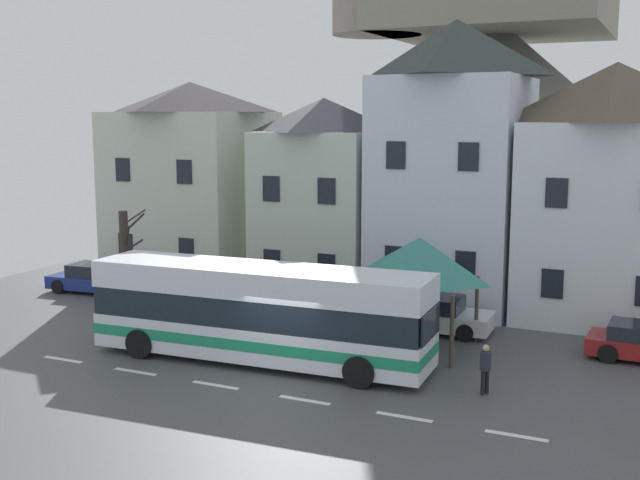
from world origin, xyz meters
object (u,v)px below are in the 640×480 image
hilltop_castle (491,113)px  parked_car_03 (96,278)px  townhouse_00 (192,181)px  transit_bus (259,314)px  bare_tree_00 (125,263)px  townhouse_01 (323,197)px  parked_car_01 (232,293)px  bus_shelter (419,260)px  townhouse_02 (453,164)px  townhouse_03 (611,194)px  public_bench (398,313)px  parked_car_02 (429,314)px  pedestrian_00 (485,365)px  pedestrian_01 (398,334)px

hilltop_castle → parked_car_03: hilltop_castle is taller
townhouse_00 → transit_bus: size_ratio=0.84×
transit_bus → bare_tree_00: (-7.72, 2.81, 0.62)m
townhouse_01 → parked_car_01: 6.25m
townhouse_00 → bus_shelter: size_ratio=2.48×
bare_tree_00 → parked_car_01: bearing=44.2°
bus_shelter → townhouse_02: bearing=96.8°
parked_car_03 → townhouse_01: bearing=-160.4°
townhouse_03 → public_bench: townhouse_03 is taller
townhouse_02 → bare_tree_00: townhouse_02 is taller
parked_car_01 → public_bench: size_ratio=2.55×
parked_car_02 → public_bench: bearing=168.6°
pedestrian_00 → pedestrian_01: (-3.47, 2.25, -0.07)m
transit_bus → pedestrian_00: (7.48, 0.07, -0.73)m
pedestrian_01 → parked_car_03: bearing=167.4°
townhouse_03 → parked_car_02: size_ratio=2.19×
townhouse_00 → parked_car_02: bearing=-19.3°
parked_car_03 → pedestrian_00: size_ratio=2.90×
townhouse_02 → parked_car_02: size_ratio=2.61×
townhouse_03 → hilltop_castle: hilltop_castle is taller
bus_shelter → parked_car_02: bearing=97.4°
townhouse_00 → townhouse_02: (13.32, 0.07, 1.16)m
public_bench → transit_bus: bearing=-113.0°
hilltop_castle → townhouse_03: bearing=-65.1°
transit_bus → pedestrian_00: size_ratio=7.75×
parked_car_01 → parked_car_03: parked_car_01 is taller
townhouse_02 → bare_tree_00: size_ratio=2.69×
parked_car_03 → public_bench: size_ratio=2.53×
townhouse_03 → transit_bus: 14.88m
townhouse_02 → parked_car_02: bearing=-83.4°
pedestrian_00 → hilltop_castle: bearing=102.9°
bus_shelter → public_bench: size_ratio=2.28×
parked_car_01 → parked_car_02: size_ratio=0.95×
townhouse_00 → parked_car_02: 15.31m
townhouse_02 → townhouse_00: bearing=-179.7°
townhouse_03 → public_bench: 9.57m
townhouse_01 → parked_car_01: size_ratio=2.02×
parked_car_01 → public_bench: (7.28, 0.44, -0.19)m
townhouse_01 → parked_car_02: townhouse_01 is taller
townhouse_03 → pedestrian_00: size_ratio=6.75×
bus_shelter → parked_car_03: 16.60m
townhouse_00 → bare_tree_00: townhouse_00 is taller
townhouse_01 → parked_car_02: 8.53m
townhouse_00 → bare_tree_00: 8.79m
townhouse_03 → parked_car_02: bearing=-141.8°
townhouse_00 → pedestrian_00: townhouse_00 is taller
bus_shelter → parked_car_02: (-0.30, 2.32, -2.48)m
townhouse_01 → pedestrian_01: 10.85m
hilltop_castle → parked_car_03: (-12.45, -24.91, -7.67)m
bare_tree_00 → townhouse_00: bearing=105.3°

